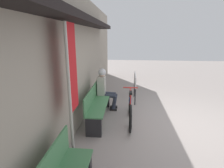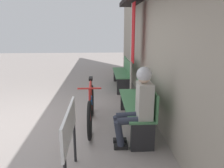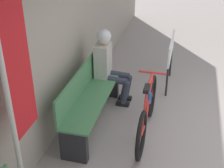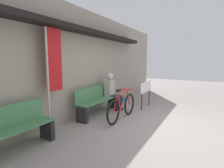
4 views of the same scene
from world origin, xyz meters
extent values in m
plane|color=gray|center=(0.00, 0.00, 0.00)|extent=(24.00, 24.00, 0.00)
cube|color=#9E9384|center=(0.00, 2.54, 1.60)|extent=(12.00, 0.12, 3.20)
cube|color=black|center=(0.00, 2.26, 2.50)|extent=(6.60, 0.44, 0.12)
cube|color=#477F51|center=(0.21, 2.04, 0.46)|extent=(1.80, 0.42, 0.03)
cube|color=#477F51|center=(0.21, 2.23, 0.67)|extent=(1.80, 0.03, 0.40)
cube|color=#232326|center=(-0.64, 2.04, 0.22)|extent=(0.10, 0.36, 0.44)
cube|color=#232326|center=(1.06, 2.04, 0.22)|extent=(0.10, 0.36, 0.44)
torus|color=black|center=(-0.36, 1.23, 0.33)|extent=(0.66, 0.06, 0.66)
torus|color=black|center=(0.66, 1.23, 0.33)|extent=(0.66, 0.06, 0.66)
cylinder|color=red|center=(0.20, 1.23, 0.83)|extent=(0.55, 0.03, 0.07)
cylinder|color=red|center=(0.25, 1.23, 0.54)|extent=(0.47, 0.03, 0.56)
cylinder|color=red|center=(-0.02, 1.23, 0.56)|extent=(0.14, 0.03, 0.58)
cylinder|color=red|center=(-0.17, 1.23, 0.30)|extent=(0.39, 0.03, 0.09)
cylinder|color=red|center=(-0.22, 1.23, 0.59)|extent=(0.31, 0.02, 0.52)
cylinder|color=red|center=(0.57, 1.23, 0.57)|extent=(0.21, 0.03, 0.49)
cube|color=black|center=(-0.07, 1.23, 0.87)|extent=(0.20, 0.07, 0.05)
cylinder|color=red|center=(0.48, 1.23, 0.83)|extent=(0.03, 0.40, 0.03)
cylinder|color=#235199|center=(0.25, 1.23, 0.54)|extent=(0.07, 0.07, 0.17)
cylinder|color=#2D3342|center=(0.80, 1.85, 0.46)|extent=(0.11, 0.39, 0.13)
cylinder|color=#2D3342|center=(0.80, 1.69, 0.25)|extent=(0.11, 0.17, 0.41)
cube|color=black|center=(0.80, 1.72, 0.03)|extent=(0.10, 0.22, 0.06)
cylinder|color=#2D3342|center=(1.00, 1.85, 0.46)|extent=(0.11, 0.39, 0.13)
cylinder|color=#2D3342|center=(1.00, 1.69, 0.25)|extent=(0.11, 0.17, 0.41)
cube|color=black|center=(1.00, 1.72, 0.03)|extent=(0.10, 0.22, 0.06)
cube|color=#B7B2A8|center=(0.90, 2.08, 0.75)|extent=(0.34, 0.22, 0.55)
sphere|color=beige|center=(0.90, 2.06, 1.12)|extent=(0.20, 0.20, 0.20)
sphere|color=silver|center=(0.90, 2.06, 1.15)|extent=(0.23, 0.23, 0.23)
cube|color=#477F51|center=(-2.57, 2.04, 0.46)|extent=(1.65, 0.42, 0.03)
cube|color=#477F51|center=(-2.57, 2.23, 0.67)|extent=(1.65, 0.03, 0.40)
cube|color=#232326|center=(-1.79, 2.04, 0.22)|extent=(0.10, 0.36, 0.44)
cylinder|color=#B7B2A8|center=(-1.57, 2.21, 1.19)|extent=(0.05, 0.05, 2.39)
cube|color=red|center=(-1.34, 2.21, 1.68)|extent=(0.40, 0.02, 1.42)
cylinder|color=#232326|center=(1.29, 1.05, 0.28)|extent=(0.04, 0.04, 0.57)
cylinder|color=#232326|center=(2.09, 1.05, 0.28)|extent=(0.04, 0.04, 0.57)
cube|color=white|center=(1.69, 1.05, 0.75)|extent=(1.00, 0.03, 0.36)
camera|label=1|loc=(-4.07, 1.33, 2.20)|focal=28.00mm
camera|label=2|loc=(4.01, 1.42, 1.83)|focal=35.00mm
camera|label=3|loc=(-3.53, 0.81, 2.82)|focal=50.00mm
camera|label=4|loc=(-4.20, -0.91, 1.66)|focal=28.00mm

